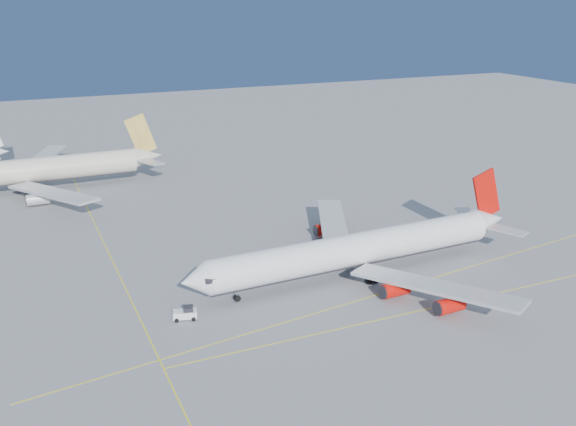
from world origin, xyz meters
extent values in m
plane|color=slate|center=(0.00, 0.00, 0.00)|extent=(500.00, 500.00, 0.00)
cube|color=yellow|center=(5.00, -14.00, 0.01)|extent=(90.00, 0.18, 0.02)
cube|color=yellow|center=(0.00, -6.00, 0.01)|extent=(118.86, 16.88, 0.02)
cube|color=yellow|center=(-40.00, 30.00, 0.01)|extent=(0.18, 140.00, 0.02)
cylinder|color=white|center=(-1.01, 2.22, 5.19)|extent=(56.13, 8.26, 5.79)
cone|color=white|center=(-31.14, 0.88, 5.19)|extent=(4.75, 5.99, 5.79)
cone|color=white|center=(30.42, 3.60, 5.79)|extent=(7.23, 5.81, 5.50)
cube|color=black|center=(-29.25, 0.97, 5.79)|extent=(1.84, 5.57, 0.70)
cube|color=#B7B7BC|center=(4.77, -13.77, 3.60)|extent=(18.35, 27.90, 0.55)
cube|color=#B7B7BC|center=(3.34, 18.64, 3.60)|extent=(16.25, 28.62, 0.55)
cube|color=red|center=(28.93, 3.54, 11.39)|extent=(7.69, 0.79, 10.57)
cylinder|color=gray|center=(-23.92, 1.20, 1.70)|extent=(0.24, 0.24, 2.30)
cylinder|color=black|center=(-23.92, 1.20, 0.55)|extent=(1.13, 0.75, 1.10)
cylinder|color=gray|center=(0.17, -1.83, 1.70)|extent=(0.32, 0.32, 2.30)
cylinder|color=black|center=(0.17, -1.83, 0.55)|extent=(1.14, 0.95, 1.10)
cylinder|color=gray|center=(-0.19, 6.35, 1.70)|extent=(0.32, 0.32, 2.30)
cylinder|color=black|center=(-0.19, 6.35, 0.55)|extent=(1.14, 0.95, 1.10)
cylinder|color=red|center=(0.50, -8.74, 1.73)|extent=(4.90, 2.71, 2.50)
cylinder|color=red|center=(5.12, -17.23, 1.73)|extent=(4.90, 2.71, 2.50)
cylinder|color=red|center=(-0.47, 13.26, 1.73)|extent=(4.90, 2.71, 2.50)
cylinder|color=red|center=(3.38, 22.12, 1.73)|extent=(4.90, 2.71, 2.50)
cylinder|color=beige|center=(-52.95, 82.67, 5.67)|extent=(57.36, 7.22, 6.28)
cone|color=beige|center=(-20.47, 83.20, 6.33)|extent=(7.81, 6.09, 5.96)
cube|color=#B7B7BC|center=(-47.35, 65.46, 3.94)|extent=(19.03, 30.05, 0.61)
cube|color=#B7B7BC|center=(-47.92, 100.05, 3.94)|extent=(18.19, 30.33, 0.61)
cube|color=#D7BE50|center=(-22.12, 83.18, 12.47)|extent=(8.48, 0.64, 11.65)
cylinder|color=gray|center=(-51.77, 78.23, 1.87)|extent=(0.35, 0.35, 2.53)
cylinder|color=black|center=(-51.77, 78.23, 0.61)|extent=(1.23, 1.01, 1.21)
cylinder|color=gray|center=(-51.92, 87.14, 1.87)|extent=(0.35, 0.35, 2.53)
cylinder|color=black|center=(-51.92, 87.14, 0.61)|extent=(1.23, 1.01, 1.21)
cylinder|color=#B7B7BC|center=(-50.55, 68.49, 1.88)|extent=(5.33, 2.84, 2.75)
cylinder|color=#B7B7BC|center=(-51.02, 96.92, 1.88)|extent=(5.33, 2.84, 2.75)
cube|color=white|center=(-33.48, -1.28, 0.84)|extent=(4.09, 2.76, 1.12)
cube|color=black|center=(-32.94, -1.42, 1.68)|extent=(1.85, 1.92, 0.84)
cylinder|color=black|center=(-35.00, -1.89, 0.33)|extent=(0.72, 0.48, 0.65)
cylinder|color=black|center=(-34.50, 0.00, 0.33)|extent=(0.72, 0.48, 0.65)
cylinder|color=black|center=(-32.47, -2.56, 0.33)|extent=(0.72, 0.48, 0.65)
cylinder|color=black|center=(-31.97, -0.67, 0.33)|extent=(0.72, 0.48, 0.65)
camera|label=1|loc=(-55.38, -90.24, 48.06)|focal=40.00mm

